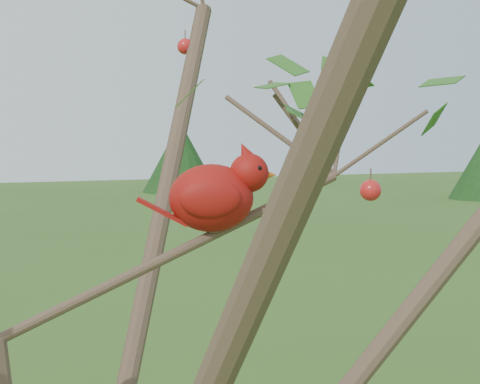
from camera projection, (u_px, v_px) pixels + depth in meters
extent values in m
sphere|color=red|center=(371.00, 190.00, 1.36)|extent=(0.04, 0.04, 0.04)
sphere|color=red|center=(185.00, 46.00, 1.82)|extent=(0.04, 0.04, 0.04)
ellipsoid|color=#9D110D|center=(211.00, 198.00, 1.27)|extent=(0.18, 0.16, 0.12)
sphere|color=#9D110D|center=(249.00, 173.00, 1.28)|extent=(0.09, 0.09, 0.07)
cone|color=#9D110D|center=(246.00, 153.00, 1.28)|extent=(0.06, 0.05, 0.05)
cone|color=#D85914|center=(268.00, 175.00, 1.28)|extent=(0.04, 0.03, 0.03)
ellipsoid|color=black|center=(262.00, 175.00, 1.28)|extent=(0.03, 0.04, 0.03)
cube|color=#9D110D|center=(162.00, 212.00, 1.26)|extent=(0.09, 0.06, 0.05)
ellipsoid|color=#9D110D|center=(206.00, 194.00, 1.32)|extent=(0.11, 0.06, 0.07)
ellipsoid|color=#9D110D|center=(210.00, 198.00, 1.23)|extent=(0.11, 0.06, 0.07)
cylinder|color=#453125|center=(180.00, 160.00, 32.33)|extent=(0.43, 0.43, 2.87)
cone|color=black|center=(180.00, 157.00, 32.32)|extent=(3.35, 3.35, 3.11)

